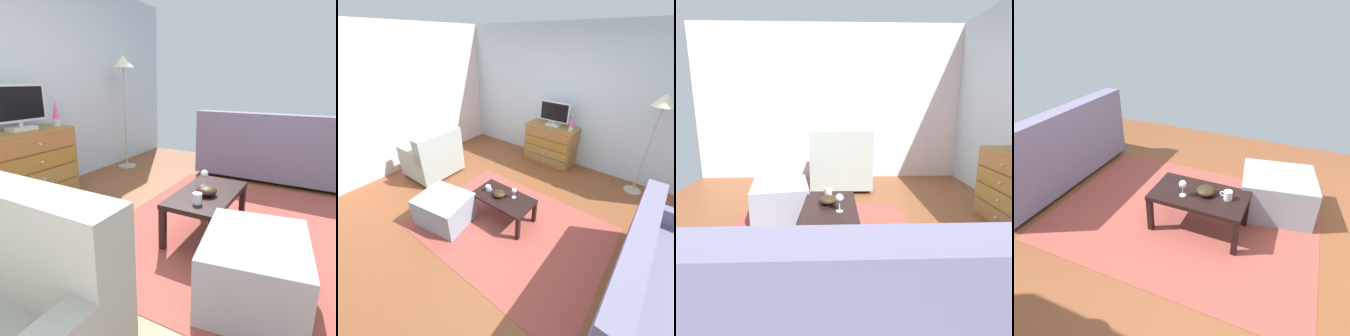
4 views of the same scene
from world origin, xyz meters
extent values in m
cube|color=brown|center=(0.00, 0.00, -0.03)|extent=(5.67, 4.85, 0.05)
cube|color=silver|center=(-2.60, 0.00, 1.30)|extent=(0.12, 4.85, 2.60)
cube|color=#954238|center=(0.20, -0.20, 0.00)|extent=(2.60, 1.90, 0.01)
cube|color=olive|center=(-0.30, 1.65, 0.12)|extent=(0.95, 0.02, 0.17)
sphere|color=silver|center=(-0.30, 1.63, 0.12)|extent=(0.03, 0.03, 0.03)
cube|color=olive|center=(-0.30, 1.65, 0.31)|extent=(0.95, 0.02, 0.17)
sphere|color=silver|center=(-0.30, 1.63, 0.31)|extent=(0.03, 0.03, 0.03)
cube|color=olive|center=(-0.30, 1.65, 0.50)|extent=(0.95, 0.02, 0.17)
sphere|color=silver|center=(-0.30, 1.63, 0.50)|extent=(0.03, 0.03, 0.03)
cube|color=#976332|center=(-0.30, 1.65, 0.69)|extent=(0.95, 0.02, 0.17)
sphere|color=silver|center=(-0.30, 1.63, 0.69)|extent=(0.03, 0.03, 0.03)
cube|color=black|center=(-0.41, 0.11, 0.18)|extent=(0.05, 0.05, 0.35)
cube|color=black|center=(0.41, 0.11, 0.18)|extent=(0.05, 0.05, 0.35)
cube|color=black|center=(-0.41, -0.31, 0.18)|extent=(0.05, 0.05, 0.35)
cube|color=black|center=(0.41, -0.31, 0.18)|extent=(0.05, 0.05, 0.35)
cube|color=black|center=(0.00, -0.10, 0.37)|extent=(0.88, 0.48, 0.04)
cylinder|color=silver|center=(0.13, -0.02, 0.39)|extent=(0.06, 0.06, 0.00)
cylinder|color=silver|center=(0.13, -0.02, 0.44)|extent=(0.01, 0.01, 0.09)
sphere|color=silver|center=(0.13, -0.02, 0.51)|extent=(0.07, 0.07, 0.07)
cylinder|color=silver|center=(-0.26, -0.12, 0.43)|extent=(0.08, 0.08, 0.08)
torus|color=silver|center=(-0.21, -0.12, 0.44)|extent=(0.05, 0.01, 0.05)
ellipsoid|color=#2F2112|center=(-0.06, -0.12, 0.43)|extent=(0.17, 0.17, 0.08)
cube|color=slate|center=(1.66, -0.25, 0.69)|extent=(0.20, 1.92, 0.47)
cylinder|color=#332319|center=(-2.21, 0.42, 0.03)|extent=(0.05, 0.05, 0.05)
cylinder|color=#332319|center=(-2.21, -0.33, 0.03)|extent=(0.05, 0.05, 0.05)
cylinder|color=#332319|center=(-1.57, 0.42, 0.03)|extent=(0.05, 0.05, 0.05)
cylinder|color=#332319|center=(-1.57, -0.33, 0.03)|extent=(0.05, 0.05, 0.05)
cube|color=#94A29A|center=(-1.89, 0.05, 0.25)|extent=(0.80, 0.91, 0.39)
cube|color=#94A29A|center=(-1.59, 0.05, 0.68)|extent=(0.20, 0.91, 0.47)
cube|color=#94A29A|center=(-1.89, 0.44, 0.54)|extent=(0.76, 0.12, 0.20)
cube|color=#94A29A|center=(-1.89, -0.35, 0.54)|extent=(0.76, 0.12, 0.20)
cylinder|color=tan|center=(-2.14, -0.06, 0.52)|extent=(0.16, 0.40, 0.16)
cube|color=#8893A2|center=(-0.64, -0.67, 0.21)|extent=(0.79, 0.71, 0.43)
camera|label=1|loc=(-2.24, -0.97, 1.31)|focal=31.45mm
camera|label=2|loc=(1.53, -2.00, 2.34)|focal=23.18mm
camera|label=3|loc=(2.35, -0.06, 1.28)|focal=29.51mm
camera|label=4|loc=(-0.74, 1.99, 1.92)|focal=31.25mm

